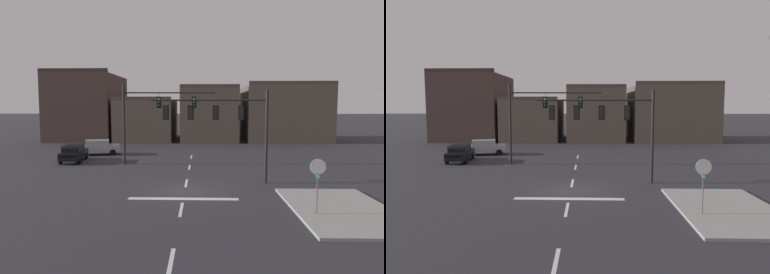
# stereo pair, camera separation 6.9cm
# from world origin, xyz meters

# --- Properties ---
(ground_plane) EXTENTS (400.00, 400.00, 0.00)m
(ground_plane) POSITION_xyz_m (0.00, 0.00, 0.00)
(ground_plane) COLOR #2B2B30
(sidewalk_near_corner) EXTENTS (5.00, 8.00, 0.15)m
(sidewalk_near_corner) POSITION_xyz_m (8.23, -4.00, 0.07)
(sidewalk_near_corner) COLOR gray
(sidewalk_near_corner) RESTS_ON ground
(stop_bar_paint) EXTENTS (6.40, 0.50, 0.01)m
(stop_bar_paint) POSITION_xyz_m (0.00, -2.00, 0.00)
(stop_bar_paint) COLOR silver
(stop_bar_paint) RESTS_ON ground
(lane_centreline) EXTENTS (0.16, 26.40, 0.01)m
(lane_centreline) POSITION_xyz_m (0.00, 2.00, 0.00)
(lane_centreline) COLOR silver
(lane_centreline) RESTS_ON ground
(signal_mast_near_side) EXTENTS (8.12, 0.72, 6.54)m
(signal_mast_near_side) POSITION_xyz_m (2.67, 2.35, 4.48)
(signal_mast_near_side) COLOR black
(signal_mast_near_side) RESTS_ON ground
(signal_mast_far_side) EXTENTS (8.35, 0.49, 7.33)m
(signal_mast_far_side) POSITION_xyz_m (-3.59, 9.34, 4.88)
(signal_mast_far_side) COLOR black
(signal_mast_far_side) RESTS_ON ground
(stop_sign) EXTENTS (0.76, 0.64, 2.83)m
(stop_sign) POSITION_xyz_m (6.64, -4.93, 2.14)
(stop_sign) COLOR #56565B
(stop_sign) RESTS_ON ground
(car_lot_nearside) EXTENTS (4.72, 2.91, 1.61)m
(car_lot_nearside) POSITION_xyz_m (-10.24, 15.37, 0.86)
(car_lot_nearside) COLOR #9EA0A5
(car_lot_nearside) RESTS_ON ground
(car_lot_middle) EXTENTS (2.34, 4.61, 1.61)m
(car_lot_middle) POSITION_xyz_m (-11.21, 10.68, 0.86)
(car_lot_middle) COLOR black
(car_lot_middle) RESTS_ON ground
(building_row) EXTENTS (41.87, 13.02, 10.59)m
(building_row) POSITION_xyz_m (-2.07, 32.40, 4.22)
(building_row) COLOR #473833
(building_row) RESTS_ON ground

